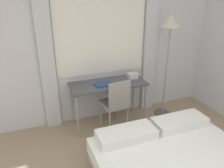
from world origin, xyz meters
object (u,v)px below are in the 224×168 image
at_px(desk_chair, 116,102).
at_px(book, 104,84).
at_px(telephone, 132,76).
at_px(standing_lamp, 170,33).
at_px(desk, 108,87).

bearing_deg(desk_chair, book, 121.65).
distance_m(desk_chair, book, 0.35).
bearing_deg(book, telephone, 11.65).
bearing_deg(telephone, desk_chair, -145.03).
distance_m(desk_chair, standing_lamp, 1.46).
relative_size(desk, standing_lamp, 0.69).
height_order(standing_lamp, telephone, standing_lamp).
relative_size(desk_chair, telephone, 4.98).
height_order(desk, book, book).
bearing_deg(book, desk, 28.13).
bearing_deg(standing_lamp, desk_chair, -170.89).
xyz_separation_m(desk, book, (-0.10, -0.05, 0.08)).
bearing_deg(desk_chair, standing_lamp, 1.31).
bearing_deg(desk, desk_chair, -78.11).
height_order(telephone, book, telephone).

